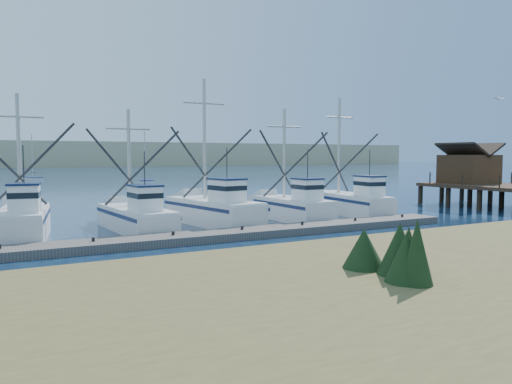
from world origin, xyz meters
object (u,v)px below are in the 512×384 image
timber_pier (504,179)px  floating_dock (209,236)px  sailboat_far (33,180)px  sailboat_near (146,183)px

timber_pier → floating_dock: bearing=-174.6°
sailboat_far → sailboat_near: bearing=-62.6°
sailboat_near → sailboat_far: bearing=140.9°
floating_dock → sailboat_far: (-3.09, 66.05, 0.28)m
floating_dock → timber_pier: 28.92m
timber_pier → sailboat_far: sailboat_far is taller
floating_dock → sailboat_far: sailboat_far is taller
timber_pier → sailboat_far: bearing=116.6°
floating_dock → sailboat_near: (10.72, 48.12, 0.28)m
timber_pier → sailboat_near: (-17.97, 45.41, -2.08)m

